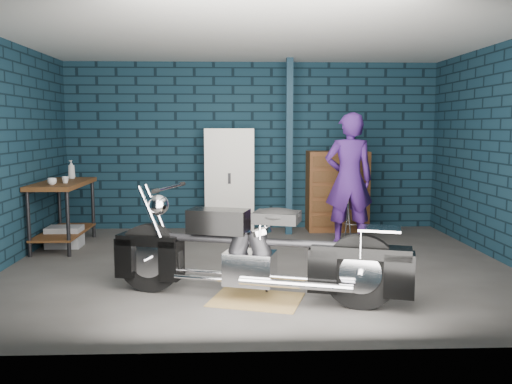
% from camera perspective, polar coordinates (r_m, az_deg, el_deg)
% --- Properties ---
extents(ground, '(6.00, 6.00, 0.00)m').
position_cam_1_polar(ground, '(6.58, 0.34, -7.79)').
color(ground, '#4A4845').
rests_on(ground, ground).
extents(room_walls, '(6.02, 5.01, 2.71)m').
position_cam_1_polar(room_walls, '(6.92, 0.14, 8.86)').
color(room_walls, '#102736').
rests_on(room_walls, ground).
extents(support_post, '(0.10, 0.10, 2.70)m').
position_cam_1_polar(support_post, '(8.35, 3.51, 4.71)').
color(support_post, '#132B3C').
rests_on(support_post, ground).
extents(workbench, '(0.60, 1.40, 0.91)m').
position_cam_1_polar(workbench, '(8.01, -19.61, -2.21)').
color(workbench, brown).
rests_on(workbench, ground).
extents(drip_mat, '(1.00, 0.85, 0.01)m').
position_cam_1_polar(drip_mat, '(5.33, 0.03, -11.26)').
color(drip_mat, olive).
rests_on(drip_mat, ground).
extents(motorcycle, '(2.57, 1.37, 1.09)m').
position_cam_1_polar(motorcycle, '(5.19, 0.03, -5.56)').
color(motorcycle, black).
rests_on(motorcycle, ground).
extents(person, '(0.69, 0.46, 1.86)m').
position_cam_1_polar(person, '(7.72, 9.75, 1.32)').
color(person, '#471F77').
rests_on(person, ground).
extents(storage_bin, '(0.46, 0.33, 0.29)m').
position_cam_1_polar(storage_bin, '(8.01, -19.50, -4.46)').
color(storage_bin, '#95989E').
rests_on(storage_bin, ground).
extents(locker, '(0.76, 0.55, 1.64)m').
position_cam_1_polar(locker, '(8.63, -2.80, 1.25)').
color(locker, silver).
rests_on(locker, ground).
extents(tool_chest, '(0.96, 0.53, 1.28)m').
position_cam_1_polar(tool_chest, '(8.80, 8.54, 0.10)').
color(tool_chest, brown).
rests_on(tool_chest, ground).
extents(shop_stool, '(0.34, 0.34, 0.59)m').
position_cam_1_polar(shop_stool, '(8.20, 10.09, -2.84)').
color(shop_stool, beige).
rests_on(shop_stool, ground).
extents(cup_a, '(0.12, 0.12, 0.09)m').
position_cam_1_polar(cup_a, '(7.56, -20.68, 1.05)').
color(cup_a, beige).
rests_on(cup_a, workbench).
extents(cup_b, '(0.10, 0.10, 0.09)m').
position_cam_1_polar(cup_b, '(7.73, -19.44, 1.21)').
color(cup_b, beige).
rests_on(cup_b, workbench).
extents(bottle, '(0.13, 0.13, 0.27)m').
position_cam_1_polar(bottle, '(8.39, -18.86, 2.27)').
color(bottle, '#95989E').
rests_on(bottle, workbench).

